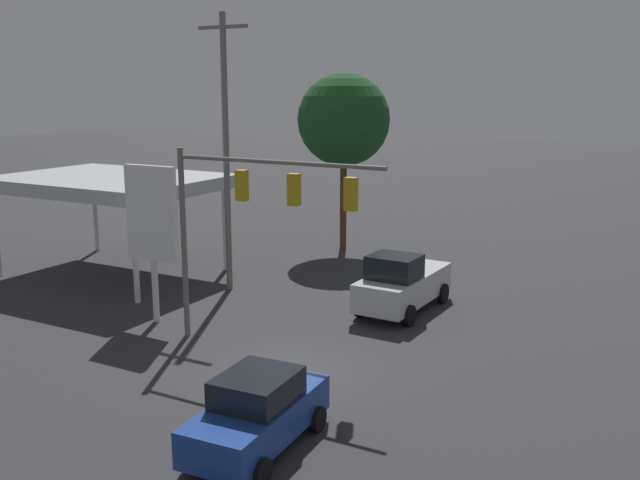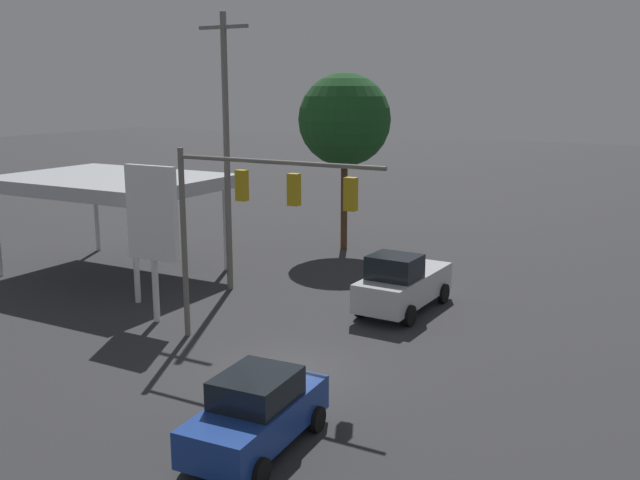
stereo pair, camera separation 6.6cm
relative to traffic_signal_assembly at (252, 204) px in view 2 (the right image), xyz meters
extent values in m
plane|color=#2D2D30|center=(-1.95, 1.01, -4.96)|extent=(200.00, 200.00, 0.00)
cylinder|color=slate|center=(2.88, 0.02, -1.64)|extent=(0.20, 0.20, 6.66)
cylinder|color=slate|center=(-0.91, 0.02, 1.39)|extent=(7.58, 0.14, 0.14)
cube|color=#B79314|center=(0.38, 0.02, 0.57)|extent=(0.36, 0.28, 1.00)
sphere|color=#360505|center=(0.38, -0.16, 0.87)|extent=(0.22, 0.22, 0.22)
sphere|color=#392305|center=(0.38, -0.16, 0.57)|extent=(0.22, 0.22, 0.22)
sphere|color=#41FF6B|center=(0.38, -0.16, 0.27)|extent=(0.22, 0.22, 0.22)
cube|color=#B79314|center=(-1.59, 0.02, 0.57)|extent=(0.36, 0.28, 1.00)
sphere|color=#360505|center=(-1.59, -0.16, 0.87)|extent=(0.22, 0.22, 0.22)
sphere|color=#392305|center=(-1.59, -0.16, 0.57)|extent=(0.22, 0.22, 0.22)
sphere|color=#41FF6B|center=(-1.59, -0.16, 0.27)|extent=(0.22, 0.22, 0.22)
cube|color=#B79314|center=(-3.56, 0.02, 0.57)|extent=(0.36, 0.28, 1.00)
sphere|color=#360505|center=(-3.56, -0.16, 0.87)|extent=(0.22, 0.22, 0.22)
sphere|color=#392305|center=(-3.56, -0.16, 0.57)|extent=(0.22, 0.22, 0.22)
sphere|color=#41FF6B|center=(-3.56, -0.16, 0.27)|extent=(0.22, 0.22, 0.22)
cylinder|color=slate|center=(5.12, -5.60, 0.85)|extent=(0.26, 0.26, 11.64)
cube|color=slate|center=(5.12, -5.60, 6.07)|extent=(2.40, 0.14, 0.14)
cube|color=#B2B7BC|center=(11.49, -5.14, -0.64)|extent=(9.75, 7.29, 0.60)
cube|color=red|center=(11.49, -8.81, -0.64)|extent=(9.75, 0.06, 0.36)
cylinder|color=silver|center=(7.21, -8.19, -2.95)|extent=(0.24, 0.24, 4.03)
cylinder|color=silver|center=(15.76, -8.19, -2.95)|extent=(0.24, 0.24, 4.03)
cylinder|color=silver|center=(7.21, -2.10, -2.95)|extent=(0.24, 0.24, 4.03)
cylinder|color=silver|center=(4.89, -0.63, -2.02)|extent=(0.24, 0.24, 5.89)
cube|color=white|center=(4.89, -0.63, -0.82)|extent=(2.25, 0.24, 3.50)
cube|color=black|center=(4.89, -0.76, -0.82)|extent=(1.58, 0.04, 1.22)
cube|color=navy|center=(-3.85, 5.56, -4.18)|extent=(2.05, 4.50, 0.90)
cube|color=black|center=(-3.85, 5.56, -3.38)|extent=(1.77, 2.09, 0.70)
cylinder|color=black|center=(-4.85, 6.94, -4.63)|extent=(0.26, 0.67, 0.66)
cylinder|color=black|center=(-3.01, 7.04, -4.63)|extent=(0.26, 0.67, 0.66)
cylinder|color=black|center=(-4.68, 4.08, -4.63)|extent=(0.26, 0.67, 0.66)
cylinder|color=black|center=(-2.84, 4.19, -4.63)|extent=(0.26, 0.67, 0.66)
cube|color=silver|center=(-2.69, -6.46, -4.01)|extent=(2.18, 5.27, 1.10)
cube|color=black|center=(-2.66, -5.56, -3.01)|extent=(1.89, 1.66, 0.90)
cylinder|color=black|center=(-3.65, -4.74, -4.56)|extent=(0.25, 0.81, 0.80)
cylinder|color=black|center=(-1.62, -4.81, -4.56)|extent=(0.25, 0.81, 0.80)
cylinder|color=black|center=(-3.77, -8.11, -4.56)|extent=(0.25, 0.81, 0.80)
cylinder|color=black|center=(-1.73, -8.18, -4.56)|extent=(0.25, 0.81, 0.80)
cylinder|color=#4C331E|center=(4.36, -15.00, -2.34)|extent=(0.36, 0.36, 5.25)
sphere|color=#19471E|center=(4.36, -15.00, 2.00)|extent=(4.89, 4.89, 4.89)
camera|label=1|loc=(-12.90, 18.81, 3.70)|focal=40.00mm
camera|label=2|loc=(-12.96, 18.78, 3.70)|focal=40.00mm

